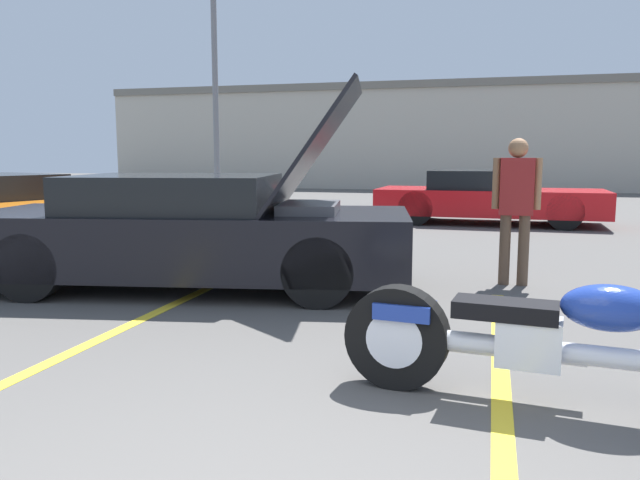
{
  "coord_description": "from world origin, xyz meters",
  "views": [
    {
      "loc": [
        0.8,
        -1.65,
        1.45
      ],
      "look_at": [
        -0.46,
        2.93,
        0.8
      ],
      "focal_mm": 35.0,
      "sensor_mm": 36.0,
      "label": 1
    }
  ],
  "objects": [
    {
      "name": "parking_stripe_middle",
      "position": [
        0.9,
        2.24,
        0.0
      ],
      "size": [
        0.12,
        5.41,
        0.01
      ],
      "primitive_type": "cube",
      "color": "yellow",
      "rests_on": "ground"
    },
    {
      "name": "far_building",
      "position": [
        0.0,
        25.99,
        2.34
      ],
      "size": [
        32.0,
        4.2,
        4.4
      ],
      "color": "#B2AD9E",
      "rests_on": "ground"
    },
    {
      "name": "light_pole",
      "position": [
        -7.5,
        16.57,
        4.11
      ],
      "size": [
        1.21,
        0.28,
        7.45
      ],
      "color": "slate",
      "rests_on": "ground"
    },
    {
      "name": "show_car_hood_open",
      "position": [
        -2.31,
        4.5,
        0.62
      ],
      "size": [
        4.9,
        2.6,
        2.19
      ],
      "rotation": [
        0.0,
        0.0,
        0.18
      ],
      "color": "black",
      "rests_on": "ground"
    },
    {
      "name": "spectator_by_show_car",
      "position": [
        1.07,
        5.55,
        0.96
      ],
      "size": [
        0.52,
        0.21,
        1.63
      ],
      "color": "brown",
      "rests_on": "ground"
    },
    {
      "name": "motorcycle",
      "position": [
        1.17,
        2.02,
        0.39
      ],
      "size": [
        2.49,
        0.7,
        0.96
      ],
      "rotation": [
        0.0,
        0.0,
        -0.11
      ],
      "color": "black",
      "rests_on": "ground"
    },
    {
      "name": "parking_stripe_foreground",
      "position": [
        -2.15,
        2.24,
        0.0
      ],
      "size": [
        0.12,
        5.41,
        0.01
      ],
      "primitive_type": "cube",
      "color": "yellow",
      "rests_on": "ground"
    },
    {
      "name": "parked_car_mid_row",
      "position": [
        0.73,
        11.95,
        0.55
      ],
      "size": [
        4.67,
        1.87,
        1.12
      ],
      "rotation": [
        0.0,
        0.0,
        -0.02
      ],
      "color": "red",
      "rests_on": "ground"
    }
  ]
}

